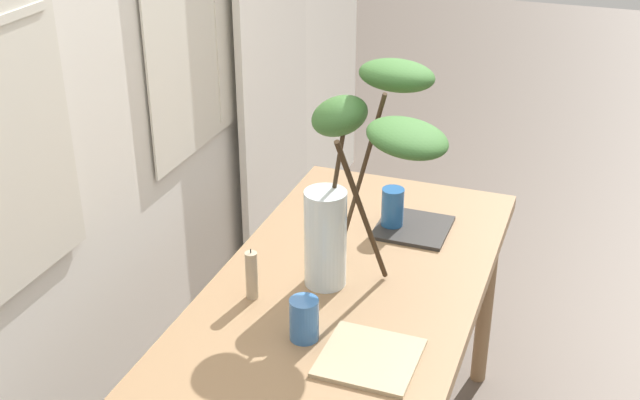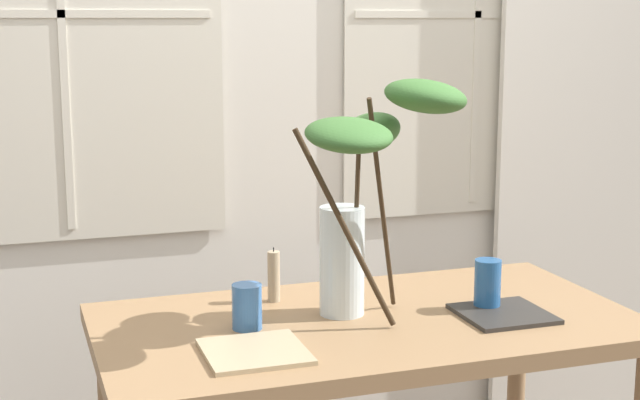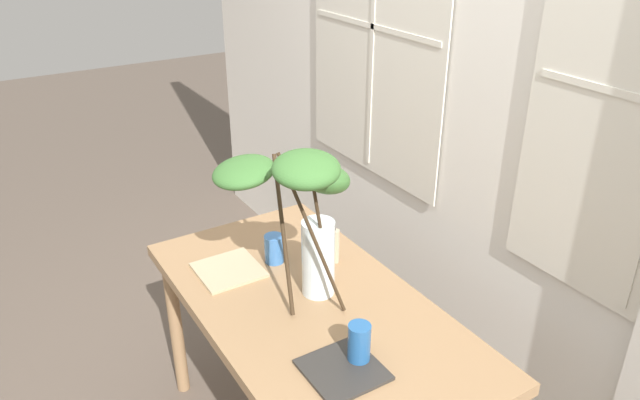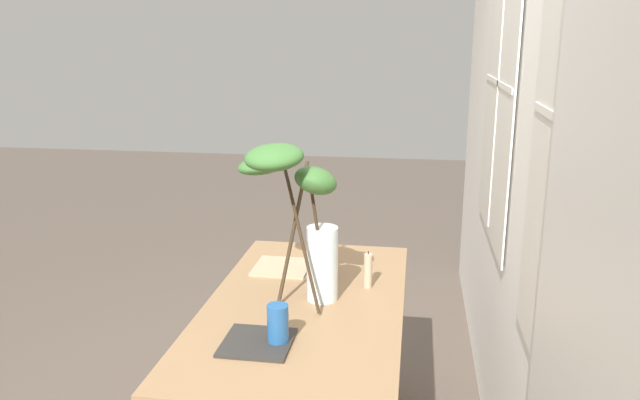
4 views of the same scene
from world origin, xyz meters
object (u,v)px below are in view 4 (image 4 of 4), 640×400
Objects in this scene: dining_table at (305,323)px; plate_square_left at (282,267)px; drinking_glass_blue_right at (278,325)px; vase_with_branches at (298,206)px; plate_square_right at (257,342)px; pillar_candle at (368,271)px; drinking_glass_blue_left at (323,260)px.

dining_table is 0.40m from plate_square_left.
drinking_glass_blue_right reaches higher than dining_table.
vase_with_branches reaches higher than plate_square_right.
vase_with_branches is 4.68× the size of drinking_glass_blue_right.
vase_with_branches reaches higher than pillar_candle.
dining_table is 9.13× the size of pillar_candle.
drinking_glass_blue_left reaches higher than plate_square_left.
drinking_glass_blue_left is at bearing 169.95° from plate_square_right.
drinking_glass_blue_right is 0.70m from plate_square_left.
drinking_glass_blue_left is 0.75× the size of pillar_candle.
drinking_glass_blue_left is 0.20m from plate_square_left.
plate_square_left is at bearing -168.88° from drinking_glass_blue_right.
vase_with_branches is 0.45m from drinking_glass_blue_left.
drinking_glass_blue_right is 0.09m from plate_square_right.
plate_square_left and plate_square_right have the same top height.
pillar_candle reaches higher than drinking_glass_blue_right.
dining_table is 0.34m from pillar_candle.
pillar_candle is (0.13, 0.21, 0.01)m from drinking_glass_blue_left.
plate_square_left is 1.53× the size of pillar_candle.
dining_table is at bearing -49.90° from pillar_candle.
drinking_glass_blue_right reaches higher than plate_square_right.
pillar_candle is at bearing 154.14° from drinking_glass_blue_right.
pillar_candle is at bearing 57.77° from drinking_glass_blue_left.
dining_table is 0.47m from vase_with_branches.
vase_with_branches is 0.44m from pillar_candle.
drinking_glass_blue_right is at bearing -0.48° from vase_with_branches.
plate_square_left is (-0.34, -0.14, -0.38)m from vase_with_branches.
dining_table is at bearing 25.14° from plate_square_left.
plate_square_left is at bearing -99.07° from drinking_glass_blue_left.
plate_square_left is at bearing -154.86° from dining_table.
dining_table is at bearing 164.51° from plate_square_right.
vase_with_branches reaches higher than drinking_glass_blue_left.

